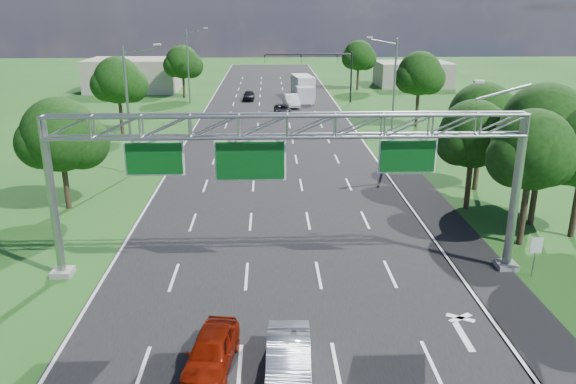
{
  "coord_description": "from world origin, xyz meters",
  "views": [
    {
      "loc": [
        -0.64,
        -13.75,
        12.74
      ],
      "look_at": [
        0.34,
        13.39,
        3.79
      ],
      "focal_mm": 35.0,
      "sensor_mm": 36.0,
      "label": 1
    }
  ],
  "objects_px": {
    "red_coupe": "(211,351)",
    "silver_sedan": "(288,361)",
    "traffic_signal": "(326,65)",
    "sign_gantry": "(289,139)",
    "box_truck": "(303,88)",
    "regulatory_sign": "(536,249)"
  },
  "relations": [
    {
      "from": "red_coupe",
      "to": "box_truck",
      "type": "relative_size",
      "value": 0.45
    },
    {
      "from": "sign_gantry",
      "to": "box_truck",
      "type": "bearing_deg",
      "value": 85.75
    },
    {
      "from": "sign_gantry",
      "to": "red_coupe",
      "type": "xyz_separation_m",
      "value": [
        -3.16,
        -7.85,
        -6.2
      ]
    },
    {
      "from": "regulatory_sign",
      "to": "box_truck",
      "type": "distance_m",
      "value": 57.56
    },
    {
      "from": "regulatory_sign",
      "to": "traffic_signal",
      "type": "bearing_deg",
      "value": 95.2
    },
    {
      "from": "sign_gantry",
      "to": "box_truck",
      "type": "distance_m",
      "value": 56.4
    },
    {
      "from": "sign_gantry",
      "to": "regulatory_sign",
      "type": "relative_size",
      "value": 11.19
    },
    {
      "from": "traffic_signal",
      "to": "silver_sedan",
      "type": "height_order",
      "value": "traffic_signal"
    },
    {
      "from": "red_coupe",
      "to": "silver_sedan",
      "type": "bearing_deg",
      "value": -7.92
    },
    {
      "from": "box_truck",
      "to": "regulatory_sign",
      "type": "bearing_deg",
      "value": -89.5
    },
    {
      "from": "regulatory_sign",
      "to": "silver_sedan",
      "type": "xyz_separation_m",
      "value": [
        -12.41,
        -7.62,
        -0.76
      ]
    },
    {
      "from": "silver_sedan",
      "to": "box_truck",
      "type": "xyz_separation_m",
      "value": [
        4.5,
        64.64,
        0.84
      ]
    },
    {
      "from": "sign_gantry",
      "to": "silver_sedan",
      "type": "height_order",
      "value": "sign_gantry"
    },
    {
      "from": "regulatory_sign",
      "to": "red_coupe",
      "type": "relative_size",
      "value": 0.52
    },
    {
      "from": "regulatory_sign",
      "to": "traffic_signal",
      "type": "height_order",
      "value": "traffic_signal"
    },
    {
      "from": "traffic_signal",
      "to": "red_coupe",
      "type": "xyz_separation_m",
      "value": [
        -10.31,
        -60.85,
        -4.48
      ]
    },
    {
      "from": "regulatory_sign",
      "to": "red_coupe",
      "type": "bearing_deg",
      "value": -155.85
    },
    {
      "from": "sign_gantry",
      "to": "red_coupe",
      "type": "bearing_deg",
      "value": -111.92
    },
    {
      "from": "traffic_signal",
      "to": "silver_sedan",
      "type": "relative_size",
      "value": 2.7
    },
    {
      "from": "red_coupe",
      "to": "traffic_signal",
      "type": "bearing_deg",
      "value": 88.12
    },
    {
      "from": "sign_gantry",
      "to": "traffic_signal",
      "type": "xyz_separation_m",
      "value": [
        7.15,
        53.0,
        -1.72
      ]
    },
    {
      "from": "silver_sedan",
      "to": "box_truck",
      "type": "height_order",
      "value": "box_truck"
    }
  ]
}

